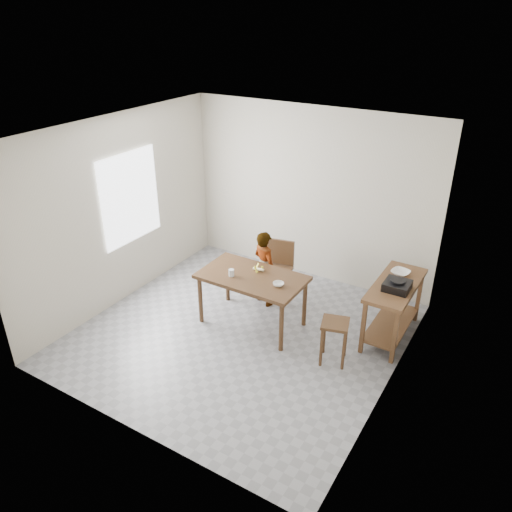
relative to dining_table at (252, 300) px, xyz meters
The scene contains 17 objects.
floor 0.50m from the dining_table, 90.00° to the right, with size 4.00×4.00×0.04m, color gray.
ceiling 2.36m from the dining_table, 90.00° to the right, with size 4.00×4.00×0.04m, color white.
wall_back 1.98m from the dining_table, 90.00° to the left, with size 4.00×0.04×2.70m, color beige.
wall_front 2.52m from the dining_table, 90.00° to the right, with size 4.00×0.04×2.70m, color beige.
wall_left 2.26m from the dining_table, behind, with size 0.04×4.00×2.70m, color beige.
wall_right 2.26m from the dining_table, ahead, with size 0.04×4.00×2.70m, color beige.
window_pane 2.27m from the dining_table, behind, with size 0.02×1.10×1.30m, color white.
dining_table is the anchor object (origin of this frame).
prep_counter 1.86m from the dining_table, 22.15° to the left, with size 0.50×1.20×0.80m, color brown, non-canonical shape.
child 0.60m from the dining_table, 103.36° to the left, with size 0.42×0.27×1.14m, color silver.
dining_chair 0.80m from the dining_table, 94.66° to the left, with size 0.41×0.41×0.86m, color #422A17, non-canonical shape.
stool 1.30m from the dining_table, ahead, with size 0.32×0.32×0.57m, color #422A17, non-canonical shape.
glass_tumbler 0.50m from the dining_table, 148.31° to the right, with size 0.08×0.08×0.09m, color silver.
small_bowl 0.58m from the dining_table, ahead, with size 0.14×0.14×0.05m, color white.
banana 0.44m from the dining_table, 89.00° to the left, with size 0.18×0.12×0.06m, color #F7DB48, non-canonical shape.
serving_bowl 2.00m from the dining_table, 29.42° to the left, with size 0.23×0.23×0.06m, color white.
gas_burner 1.91m from the dining_table, 17.55° to the left, with size 0.31×0.31×0.10m, color black.
Camera 1 is at (3.03, -4.61, 3.97)m, focal length 35.00 mm.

